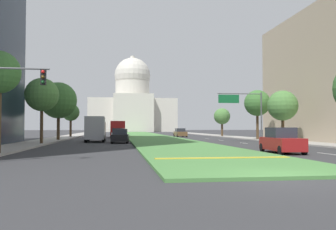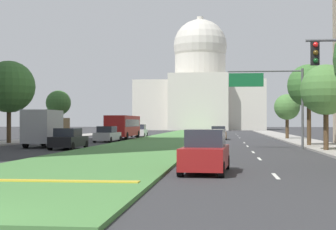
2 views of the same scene
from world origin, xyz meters
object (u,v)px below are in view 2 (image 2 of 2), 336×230
at_px(overhead_guide_sign, 273,91).
at_px(box_truck_delivery, 46,128).
at_px(street_tree_left_distant, 58,103).
at_px(sedan_far_horizon, 218,133).
at_px(sedan_very_far, 139,131).
at_px(sedan_midblock, 68,139).
at_px(sedan_distant, 107,135).
at_px(capitol_building, 200,88).
at_px(street_tree_right_distant, 287,107).
at_px(sedan_lead_stopped, 205,153).
at_px(street_tree_right_mid, 326,90).
at_px(street_tree_right_far, 309,86).
at_px(street_tree_left_far, 9,87).
at_px(city_bus, 123,125).

distance_m(overhead_guide_sign, box_truck_delivery, 19.69).
relative_size(overhead_guide_sign, street_tree_left_distant, 1.04).
bearing_deg(sedan_far_horizon, sedan_very_far, 139.04).
relative_size(sedan_midblock, sedan_distant, 0.93).
bearing_deg(capitol_building, street_tree_right_distant, -79.77).
bearing_deg(sedan_lead_stopped, street_tree_right_mid, 63.95).
bearing_deg(street_tree_right_mid, street_tree_left_distant, 136.84).
height_order(overhead_guide_sign, street_tree_right_far, street_tree_right_far).
bearing_deg(street_tree_right_mid, box_truck_delivery, 167.26).
xyz_separation_m(street_tree_right_mid, street_tree_right_distant, (0.35, 27.03, -0.51)).
xyz_separation_m(street_tree_right_mid, street_tree_left_far, (-28.22, 10.02, 1.09)).
bearing_deg(sedan_very_far, street_tree_right_far, -55.07).
bearing_deg(capitol_building, sedan_midblock, -93.06).
height_order(street_tree_left_far, sedan_very_far, street_tree_left_far).
bearing_deg(sedan_midblock, street_tree_left_distant, 109.53).
bearing_deg(sedan_lead_stopped, box_truck_delivery, 123.86).
distance_m(overhead_guide_sign, city_bus, 27.82).
distance_m(sedan_midblock, sedan_distant, 15.09).
relative_size(capitol_building, sedan_lead_stopped, 7.52).
distance_m(street_tree_right_mid, sedan_far_horizon, 27.90).
bearing_deg(street_tree_right_mid, sedan_far_horizon, 107.10).
xyz_separation_m(street_tree_left_far, street_tree_right_distant, (28.57, 17.00, -1.61)).
height_order(street_tree_left_distant, city_bus, street_tree_left_distant).
height_order(street_tree_left_distant, box_truck_delivery, street_tree_left_distant).
height_order(street_tree_left_far, sedan_far_horizon, street_tree_left_far).
height_order(street_tree_right_mid, sedan_lead_stopped, street_tree_right_mid).
height_order(street_tree_right_far, sedan_midblock, street_tree_right_far).
relative_size(street_tree_left_distant, sedan_very_far, 1.38).
bearing_deg(street_tree_right_distant, street_tree_left_distant, -179.80).
bearing_deg(street_tree_left_distant, sedan_distant, -49.46).
bearing_deg(overhead_guide_sign, sedan_midblock, -171.92).
bearing_deg(street_tree_left_distant, sedan_lead_stopped, -64.78).
distance_m(street_tree_left_distant, street_tree_right_distant, 29.06).
distance_m(sedan_distant, city_bus, 9.40).
bearing_deg(sedan_far_horizon, box_truck_delivery, -124.65).
height_order(street_tree_right_distant, sedan_far_horizon, street_tree_right_distant).
bearing_deg(street_tree_left_far, capitol_building, 81.72).
relative_size(capitol_building, city_bus, 3.20).
relative_size(street_tree_left_distant, street_tree_right_distant, 1.11).
height_order(sedan_midblock, sedan_very_far, sedan_very_far).
distance_m(street_tree_right_mid, box_truck_delivery, 23.57).
bearing_deg(street_tree_right_far, box_truck_delivery, -172.42).
relative_size(street_tree_right_mid, sedan_very_far, 1.41).
relative_size(street_tree_right_distant, sedan_midblock, 1.29).
bearing_deg(sedan_lead_stopped, street_tree_left_distant, 115.22).
relative_size(street_tree_right_mid, street_tree_left_far, 0.78).
xyz_separation_m(street_tree_left_distant, sedan_very_far, (9.07, 9.50, -3.75)).
bearing_deg(street_tree_left_far, city_bus, 62.92).
bearing_deg(box_truck_delivery, street_tree_right_far, 7.58).
relative_size(sedan_lead_stopped, sedan_midblock, 1.07).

